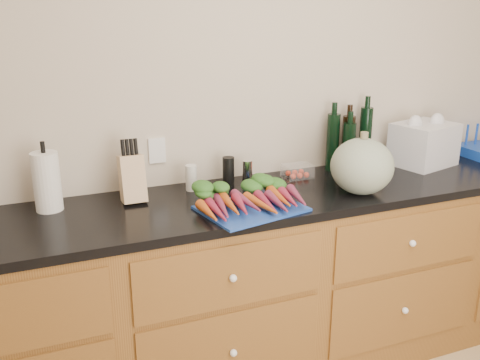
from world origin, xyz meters
name	(u,v)px	position (x,y,z in m)	size (l,w,h in m)	color
wall_back	(269,104)	(0.00, 1.62, 1.30)	(4.10, 0.05, 2.60)	beige
cabinets	(294,281)	(0.00, 1.30, 0.45)	(3.60, 0.64, 0.90)	brown
countertop	(296,194)	(0.00, 1.30, 0.92)	(3.64, 0.62, 0.04)	black
cutting_board	(251,208)	(-0.30, 1.14, 0.95)	(0.42, 0.32, 0.01)	#1B3F99
carrots	(247,198)	(-0.30, 1.18, 0.98)	(0.45, 0.33, 0.06)	#C05016
squash	(362,166)	(0.26, 1.15, 1.07)	(0.29, 0.29, 0.26)	slate
paper_towel	(47,182)	(-1.11, 1.46, 1.07)	(0.11, 0.11, 0.26)	white
knife_block	(132,179)	(-0.75, 1.44, 1.04)	(0.10, 0.10, 0.21)	tan
grinder_salt	(191,178)	(-0.47, 1.48, 1.00)	(0.05, 0.05, 0.12)	silver
grinder_pepper	(228,171)	(-0.28, 1.48, 1.01)	(0.06, 0.06, 0.14)	black
canister_chrome	(247,172)	(-0.18, 1.48, 1.00)	(0.05, 0.05, 0.12)	white
tomato_box	(297,171)	(0.09, 1.47, 0.97)	(0.14, 0.11, 0.07)	white
bottles	(349,142)	(0.42, 1.51, 1.09)	(0.27, 0.14, 0.32)	black
grocery_bag	(424,144)	(0.84, 1.42, 1.06)	(0.31, 0.25, 0.23)	silver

